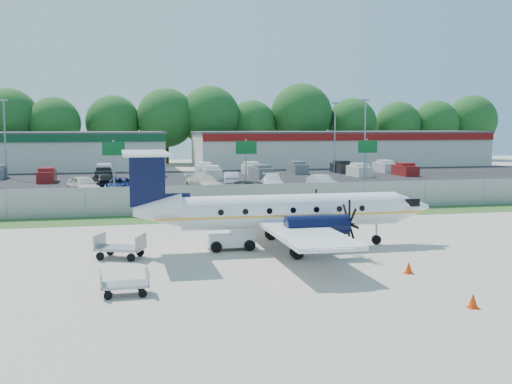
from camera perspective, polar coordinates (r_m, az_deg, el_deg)
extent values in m
plane|color=#BAAD9E|center=(32.09, 2.40, -5.18)|extent=(170.00, 170.00, 0.00)
cube|color=#2D561E|center=(43.62, -1.76, -2.19)|extent=(170.00, 4.00, 0.02)
cube|color=black|center=(50.45, -3.29, -1.08)|extent=(170.00, 8.00, 0.02)
cube|color=black|center=(71.13, -6.11, 0.96)|extent=(170.00, 32.00, 0.02)
cube|color=gray|center=(45.44, -2.25, -0.60)|extent=(120.00, 0.02, 1.90)
cube|color=gray|center=(45.34, -2.25, 0.63)|extent=(120.00, 0.06, 0.06)
cube|color=gray|center=(45.56, -2.24, -1.79)|extent=(120.00, 0.06, 0.06)
cube|color=silver|center=(98.60, 7.52, 3.79)|extent=(44.00, 12.00, 5.00)
cube|color=#474749|center=(98.54, 7.54, 5.31)|extent=(44.40, 12.40, 0.24)
cube|color=maroon|center=(92.86, 8.85, 4.87)|extent=(44.00, 0.20, 1.00)
cylinder|color=gray|center=(53.50, -12.51, 1.87)|extent=(0.14, 0.14, 5.00)
cube|color=#0C5923|center=(53.26, -12.55, 3.79)|extent=(1.80, 0.08, 1.10)
cylinder|color=gray|center=(54.68, -0.90, 2.10)|extent=(0.14, 0.14, 5.00)
cube|color=#0C5923|center=(54.44, -0.87, 3.98)|extent=(1.80, 0.08, 1.10)
cylinder|color=gray|center=(57.96, 9.81, 2.23)|extent=(0.14, 0.14, 5.00)
cube|color=#0C5923|center=(57.74, 9.89, 4.00)|extent=(1.80, 0.08, 1.10)
cylinder|color=gray|center=(74.02, 9.65, 4.58)|extent=(0.18, 0.18, 9.00)
cube|color=gray|center=(74.05, 9.72, 8.07)|extent=(0.90, 0.35, 0.18)
cylinder|color=gray|center=(79.26, -21.41, 4.34)|extent=(0.18, 0.18, 9.00)
cube|color=gray|center=(79.29, -21.53, 7.59)|extent=(0.90, 0.35, 0.18)
cylinder|color=gray|center=(83.34, 7.02, 4.77)|extent=(0.18, 0.18, 9.00)
cube|color=gray|center=(83.37, 7.06, 7.87)|extent=(0.90, 0.35, 0.18)
cylinder|color=white|center=(32.35, 3.15, -1.67)|extent=(11.10, 1.78, 1.69)
cone|color=white|center=(34.65, 13.60, -1.32)|extent=(1.97, 1.70, 1.69)
cone|color=white|center=(31.22, -8.78, -1.69)|extent=(2.32, 1.71, 1.69)
cube|color=black|center=(34.54, 13.35, -0.82)|extent=(0.81, 1.16, 0.40)
cube|color=white|center=(32.30, 2.39, -2.56)|extent=(2.97, 15.63, 0.20)
cylinder|color=black|center=(30.11, 5.44, -2.95)|extent=(3.02, 1.00, 0.98)
cylinder|color=black|center=(34.99, 2.86, -1.68)|extent=(3.02, 1.00, 0.98)
cube|color=black|center=(31.03, -9.64, 1.05)|extent=(1.69, 0.17, 2.57)
cube|color=white|center=(30.94, -9.84, 3.42)|extent=(2.18, 5.52, 0.12)
cylinder|color=gray|center=(34.06, 10.65, -3.64)|extent=(0.11, 0.11, 1.15)
cylinder|color=black|center=(34.11, 10.64, -4.19)|extent=(0.50, 0.16, 0.50)
cylinder|color=black|center=(30.05, 3.63, -5.41)|extent=(0.57, 0.36, 0.57)
cylinder|color=black|center=(34.94, 1.31, -3.78)|extent=(0.57, 0.36, 0.57)
cube|color=white|center=(32.26, -2.31, -4.20)|extent=(2.33, 1.41, 0.65)
cube|color=white|center=(32.27, -1.51, -3.28)|extent=(1.03, 1.22, 0.46)
cube|color=black|center=(32.35, -0.78, -3.22)|extent=(0.18, 1.02, 0.37)
cylinder|color=black|center=(31.46, -3.55, -4.90)|extent=(0.56, 0.21, 0.56)
cylinder|color=black|center=(32.86, -3.99, -4.43)|extent=(0.56, 0.21, 0.56)
cylinder|color=black|center=(31.78, -0.58, -4.78)|extent=(0.56, 0.21, 0.56)
cylinder|color=black|center=(33.17, -1.14, -4.32)|extent=(0.56, 0.21, 0.56)
cube|color=gray|center=(24.16, -11.60, -8.08)|extent=(1.77, 1.09, 0.10)
cube|color=gray|center=(24.08, -13.60, -7.53)|extent=(0.09, 1.05, 0.52)
cube|color=gray|center=(24.15, -9.63, -7.41)|extent=(0.09, 1.05, 0.52)
cylinder|color=black|center=(23.74, -13.02, -8.96)|extent=(0.32, 0.11, 0.31)
cylinder|color=black|center=(24.67, -13.07, -8.39)|extent=(0.32, 0.11, 0.31)
cylinder|color=black|center=(23.79, -10.04, -8.86)|extent=(0.32, 0.11, 0.31)
cylinder|color=black|center=(24.72, -10.21, -8.30)|extent=(0.32, 0.11, 0.31)
cube|color=gray|center=(30.69, -11.97, -4.91)|extent=(2.47, 2.02, 0.13)
cube|color=gray|center=(31.03, -13.73, -4.23)|extent=(0.58, 1.22, 0.64)
cube|color=gray|center=(30.27, -10.20, -4.41)|extent=(0.58, 1.22, 0.64)
cylinder|color=black|center=(30.51, -13.69, -5.57)|extent=(0.40, 0.27, 0.39)
cylinder|color=black|center=(31.56, -12.82, -5.16)|extent=(0.40, 0.27, 0.39)
cylinder|color=black|center=(29.94, -11.05, -5.73)|extent=(0.40, 0.27, 0.39)
cylinder|color=black|center=(31.01, -10.26, -5.31)|extent=(0.40, 0.27, 0.39)
cone|color=red|center=(27.83, 13.42, -6.54)|extent=(0.34, 0.34, 0.52)
cube|color=red|center=(27.88, 13.41, -7.03)|extent=(0.36, 0.36, 0.03)
cone|color=red|center=(23.33, 18.73, -9.12)|extent=(0.35, 0.35, 0.53)
cube|color=red|center=(23.39, 18.71, -9.71)|extent=(0.37, 0.37, 0.03)
cone|color=red|center=(39.70, -3.95, -2.69)|extent=(0.31, 0.31, 0.46)
cube|color=red|center=(39.73, -3.94, -3.00)|extent=(0.32, 0.32, 0.03)
imported|color=black|center=(51.78, -1.59, -0.90)|extent=(6.78, 5.15, 1.71)
imported|color=beige|center=(59.02, -15.03, -0.26)|extent=(3.50, 5.44, 1.72)
imported|color=navy|center=(60.59, -12.05, -0.03)|extent=(2.99, 5.18, 1.36)
imported|color=beige|center=(60.43, -4.61, 0.07)|extent=(3.63, 5.73, 1.55)
imported|color=silver|center=(62.30, 1.46, 0.27)|extent=(3.00, 5.33, 1.46)
imported|color=silver|center=(62.44, 5.89, 0.25)|extent=(1.98, 4.37, 1.39)
imported|color=black|center=(65.13, -13.53, 0.35)|extent=(2.95, 4.81, 1.53)
imported|color=silver|center=(66.72, -2.21, 0.65)|extent=(1.99, 4.28, 1.36)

